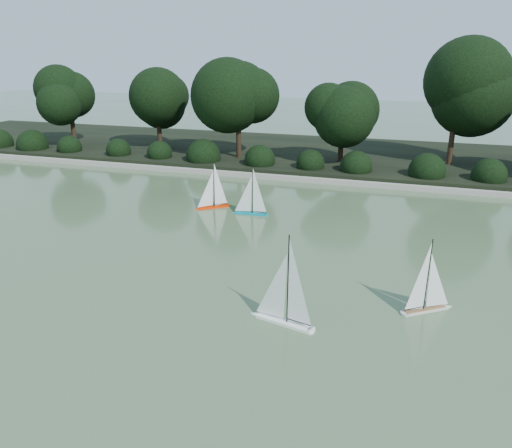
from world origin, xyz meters
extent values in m
plane|color=#3B5634|center=(0.00, 0.00, 0.00)|extent=(80.00, 80.00, 0.00)
cube|color=gray|center=(0.00, 9.00, 0.09)|extent=(40.00, 0.35, 0.18)
cube|color=black|center=(0.00, 13.00, 0.15)|extent=(40.00, 8.00, 0.30)
cylinder|color=black|center=(-11.00, 11.20, 0.76)|extent=(0.20, 0.20, 1.51)
sphere|color=black|center=(-11.00, 11.20, 2.58)|extent=(2.38, 2.38, 2.38)
cylinder|color=black|center=(-7.00, 11.80, 0.68)|extent=(0.20, 0.20, 1.37)
sphere|color=black|center=(-7.00, 11.80, 2.38)|extent=(2.24, 2.24, 2.24)
cylinder|color=black|center=(-3.00, 10.90, 0.83)|extent=(0.20, 0.20, 1.66)
sphere|color=black|center=(-3.00, 10.90, 2.85)|extent=(2.66, 2.66, 2.66)
cylinder|color=black|center=(1.00, 11.40, 0.63)|extent=(0.20, 0.20, 1.26)
sphere|color=black|center=(1.00, 11.40, 2.21)|extent=(2.10, 2.10, 2.10)
cylinder|color=black|center=(5.00, 12.10, 0.86)|extent=(0.20, 0.20, 1.73)
sphere|color=black|center=(5.00, 12.10, 2.99)|extent=(2.80, 2.80, 2.80)
sphere|color=black|center=(-12.00, 9.90, 0.45)|extent=(1.10, 1.10, 1.10)
sphere|color=black|center=(-10.00, 9.90, 0.45)|extent=(1.10, 1.10, 1.10)
sphere|color=black|center=(-8.00, 9.90, 0.45)|extent=(1.10, 1.10, 1.10)
sphere|color=black|center=(-6.00, 9.90, 0.45)|extent=(1.10, 1.10, 1.10)
sphere|color=black|center=(-4.00, 9.90, 0.45)|extent=(1.10, 1.10, 1.10)
sphere|color=black|center=(-2.00, 9.90, 0.45)|extent=(1.10, 1.10, 1.10)
sphere|color=black|center=(0.00, 9.90, 0.45)|extent=(1.10, 1.10, 1.10)
sphere|color=black|center=(2.00, 9.90, 0.45)|extent=(1.10, 1.10, 1.10)
sphere|color=black|center=(4.00, 9.90, 0.45)|extent=(1.10, 1.10, 1.10)
sphere|color=black|center=(6.00, 9.90, 0.45)|extent=(1.10, 1.10, 1.10)
cube|color=white|center=(1.87, -0.56, 0.05)|extent=(1.03, 0.45, 0.10)
cone|color=white|center=(1.30, -0.42, 0.05)|extent=(0.25, 0.25, 0.20)
cylinder|color=white|center=(2.36, -0.69, 0.05)|extent=(0.15, 0.15, 0.10)
cylinder|color=black|center=(1.92, -0.58, 0.89)|extent=(0.02, 0.02, 1.57)
cylinder|color=black|center=(2.13, -0.63, 0.16)|extent=(0.46, 0.13, 0.02)
cube|color=beige|center=(4.16, 0.61, 0.04)|extent=(0.81, 0.65, 0.09)
cone|color=beige|center=(4.57, 0.91, 0.04)|extent=(0.24, 0.24, 0.17)
cylinder|color=beige|center=(3.80, 0.36, 0.04)|extent=(0.15, 0.15, 0.09)
cube|color=olive|center=(4.16, 0.61, 0.09)|extent=(0.73, 0.57, 0.01)
cylinder|color=black|center=(4.12, 0.59, 0.76)|extent=(0.02, 0.02, 1.35)
cylinder|color=black|center=(3.97, 0.48, 0.14)|extent=(0.33, 0.24, 0.01)
cube|color=#FC2A00|center=(-1.77, 5.15, 0.04)|extent=(0.79, 0.68, 0.09)
cone|color=#FC2A00|center=(-2.17, 4.84, 0.04)|extent=(0.24, 0.24, 0.17)
cylinder|color=#FC2A00|center=(-1.43, 5.42, 0.04)|extent=(0.15, 0.15, 0.09)
cylinder|color=black|center=(-1.74, 5.18, 0.76)|extent=(0.02, 0.02, 1.35)
cylinder|color=black|center=(-1.59, 5.30, 0.14)|extent=(0.32, 0.26, 0.01)
cube|color=#038899|center=(-0.51, 4.91, 0.04)|extent=(0.89, 0.23, 0.09)
cone|color=#038899|center=(-1.02, 4.88, 0.04)|extent=(0.19, 0.19, 0.18)
cylinder|color=#038899|center=(-0.08, 4.93, 0.04)|extent=(0.11, 0.11, 0.09)
cylinder|color=black|center=(-0.47, 4.91, 0.77)|extent=(0.02, 0.02, 1.36)
cylinder|color=black|center=(-0.28, 4.92, 0.14)|extent=(0.40, 0.04, 0.01)
camera|label=1|loc=(3.66, -7.80, 4.42)|focal=35.00mm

